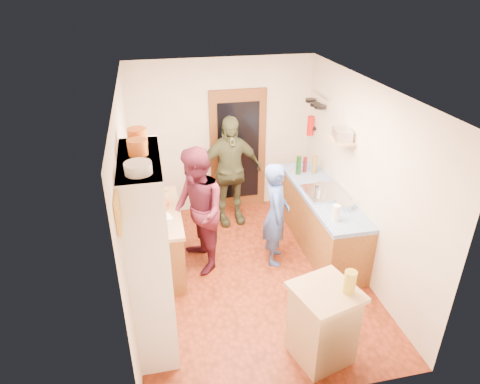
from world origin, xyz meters
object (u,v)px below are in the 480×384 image
object	(u,v)px
right_counter_base	(320,220)
person_back	(230,171)
hutch_body	(150,254)
island_base	(322,326)
person_hob	(278,215)
person_left	(198,210)

from	to	relation	value
right_counter_base	person_back	size ratio (longest dim) A/B	1.20
hutch_body	person_back	world-z (taller)	hutch_body
hutch_body	island_base	distance (m)	1.98
person_hob	person_left	world-z (taller)	person_left
right_counter_base	island_base	size ratio (longest dim) A/B	2.56
person_hob	person_back	world-z (taller)	person_back
island_base	person_hob	size ratio (longest dim) A/B	0.57
person_hob	person_back	distance (m)	1.31
right_counter_base	island_base	bearing A→B (deg)	-111.23
hutch_body	person_hob	world-z (taller)	hutch_body
person_hob	person_left	bearing A→B (deg)	96.93
person_left	person_back	world-z (taller)	person_back
hutch_body	person_back	distance (m)	2.63
right_counter_base	island_base	xyz separation A→B (m)	(-0.79, -2.04, 0.01)
person_hob	right_counter_base	bearing A→B (deg)	-56.73
person_left	person_back	distance (m)	1.27
person_left	person_back	xyz separation A→B (m)	(0.65, 1.09, 0.02)
person_back	island_base	bearing A→B (deg)	-87.96
island_base	person_back	distance (m)	3.07
person_back	person_left	bearing A→B (deg)	-126.44
person_hob	person_left	distance (m)	1.10
island_base	person_back	bearing A→B (deg)	97.49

